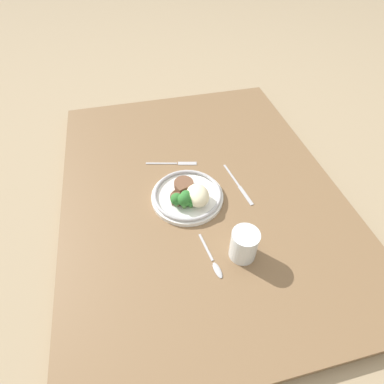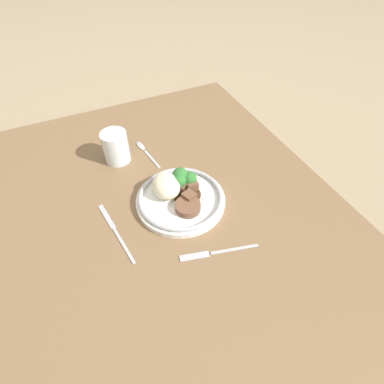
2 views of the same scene
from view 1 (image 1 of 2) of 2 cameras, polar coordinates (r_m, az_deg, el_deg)
ground_plane at (r=1.05m, az=1.45°, el=-0.23°), size 8.00×8.00×0.00m
dining_table at (r=1.04m, az=1.47°, el=0.39°), size 1.19×0.92×0.03m
plate at (r=0.97m, az=-0.78°, el=-0.70°), size 0.24×0.24×0.07m
juice_glass at (r=0.84m, az=9.81°, el=-10.05°), size 0.08×0.08×0.10m
fork at (r=1.11m, az=-3.00°, el=5.46°), size 0.06×0.18×0.00m
knife at (r=1.04m, az=8.84°, el=1.27°), size 0.21×0.04×0.00m
spoon at (r=0.85m, az=4.30°, el=-13.56°), size 0.15×0.03×0.01m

